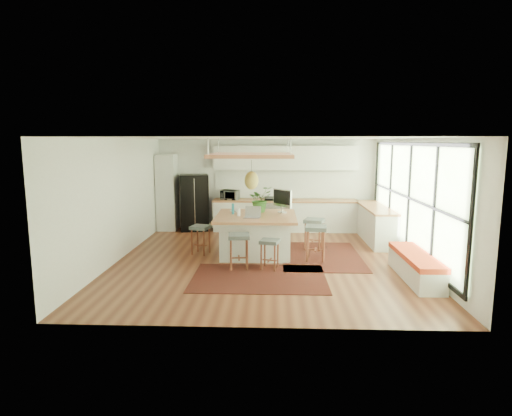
{
  "coord_description": "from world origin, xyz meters",
  "views": [
    {
      "loc": [
        0.19,
        -9.22,
        2.64
      ],
      "look_at": [
        -0.2,
        0.5,
        1.1
      ],
      "focal_mm": 29.79,
      "sensor_mm": 36.0,
      "label": 1
    }
  ],
  "objects_px": {
    "island_plant": "(260,202)",
    "stool_near_left": "(239,252)",
    "island": "(256,235)",
    "stool_right_front": "(316,245)",
    "stool_right_back": "(314,235)",
    "microwave": "(230,194)",
    "monitor": "(282,202)",
    "fridge": "(194,199)",
    "laptop": "(252,213)",
    "stool_left_side": "(201,239)",
    "stool_near_right": "(270,253)"
  },
  "relations": [
    {
      "from": "stool_right_front",
      "to": "monitor",
      "type": "xyz_separation_m",
      "value": [
        -0.73,
        0.87,
        0.83
      ]
    },
    {
      "from": "stool_near_right",
      "to": "stool_right_back",
      "type": "distance_m",
      "value": 1.98
    },
    {
      "from": "laptop",
      "to": "stool_right_front",
      "type": "bearing_deg",
      "value": 2.97
    },
    {
      "from": "stool_left_side",
      "to": "stool_near_right",
      "type": "bearing_deg",
      "value": -35.15
    },
    {
      "from": "stool_right_back",
      "to": "laptop",
      "type": "height_order",
      "value": "laptop"
    },
    {
      "from": "monitor",
      "to": "fridge",
      "type": "bearing_deg",
      "value": -173.88
    },
    {
      "from": "stool_near_right",
      "to": "island_plant",
      "type": "distance_m",
      "value": 1.87
    },
    {
      "from": "stool_left_side",
      "to": "island_plant",
      "type": "xyz_separation_m",
      "value": [
        1.38,
        0.51,
        0.82
      ]
    },
    {
      "from": "stool_near_left",
      "to": "monitor",
      "type": "distance_m",
      "value": 2.0
    },
    {
      "from": "island",
      "to": "stool_right_back",
      "type": "bearing_deg",
      "value": 17.85
    },
    {
      "from": "island",
      "to": "stool_near_left",
      "type": "relative_size",
      "value": 2.52
    },
    {
      "from": "stool_near_left",
      "to": "microwave",
      "type": "distance_m",
      "value": 3.92
    },
    {
      "from": "microwave",
      "to": "fridge",
      "type": "bearing_deg",
      "value": -166.17
    },
    {
      "from": "stool_near_right",
      "to": "microwave",
      "type": "height_order",
      "value": "microwave"
    },
    {
      "from": "stool_right_back",
      "to": "stool_left_side",
      "type": "relative_size",
      "value": 1.12
    },
    {
      "from": "laptop",
      "to": "monitor",
      "type": "distance_m",
      "value": 1.03
    },
    {
      "from": "stool_right_front",
      "to": "stool_left_side",
      "type": "relative_size",
      "value": 1.15
    },
    {
      "from": "laptop",
      "to": "microwave",
      "type": "xyz_separation_m",
      "value": [
        -0.8,
        3.0,
        0.05
      ]
    },
    {
      "from": "island",
      "to": "stool_left_side",
      "type": "height_order",
      "value": "island"
    },
    {
      "from": "stool_right_front",
      "to": "monitor",
      "type": "relative_size",
      "value": 1.26
    },
    {
      "from": "microwave",
      "to": "island_plant",
      "type": "xyz_separation_m",
      "value": [
        0.95,
        -2.18,
        0.08
      ]
    },
    {
      "from": "fridge",
      "to": "island_plant",
      "type": "xyz_separation_m",
      "value": [
        2.02,
        -2.19,
        0.25
      ]
    },
    {
      "from": "fridge",
      "to": "laptop",
      "type": "height_order",
      "value": "fridge"
    },
    {
      "from": "island",
      "to": "laptop",
      "type": "xyz_separation_m",
      "value": [
        -0.07,
        -0.38,
        0.58
      ]
    },
    {
      "from": "island_plant",
      "to": "stool_near_left",
      "type": "bearing_deg",
      "value": -103.36
    },
    {
      "from": "stool_near_right",
      "to": "microwave",
      "type": "distance_m",
      "value": 4.09
    },
    {
      "from": "island_plant",
      "to": "stool_left_side",
      "type": "bearing_deg",
      "value": -159.65
    },
    {
      "from": "stool_left_side",
      "to": "stool_right_back",
      "type": "bearing_deg",
      "value": 10.77
    },
    {
      "from": "fridge",
      "to": "stool_left_side",
      "type": "distance_m",
      "value": 2.83
    },
    {
      "from": "stool_right_back",
      "to": "laptop",
      "type": "xyz_separation_m",
      "value": [
        -1.47,
        -0.83,
        0.7
      ]
    },
    {
      "from": "stool_right_front",
      "to": "island_plant",
      "type": "bearing_deg",
      "value": 143.33
    },
    {
      "from": "stool_right_back",
      "to": "stool_right_front",
      "type": "bearing_deg",
      "value": -93.1
    },
    {
      "from": "stool_right_back",
      "to": "microwave",
      "type": "xyz_separation_m",
      "value": [
        -2.27,
        2.17,
        0.74
      ]
    },
    {
      "from": "stool_right_front",
      "to": "microwave",
      "type": "height_order",
      "value": "microwave"
    },
    {
      "from": "stool_right_front",
      "to": "monitor",
      "type": "bearing_deg",
      "value": 130.08
    },
    {
      "from": "stool_right_front",
      "to": "island",
      "type": "bearing_deg",
      "value": 159.71
    },
    {
      "from": "island",
      "to": "stool_right_back",
      "type": "relative_size",
      "value": 2.42
    },
    {
      "from": "stool_near_right",
      "to": "island_plant",
      "type": "relative_size",
      "value": 1.0
    },
    {
      "from": "island",
      "to": "stool_right_front",
      "type": "distance_m",
      "value": 1.44
    },
    {
      "from": "fridge",
      "to": "stool_left_side",
      "type": "height_order",
      "value": "fridge"
    },
    {
      "from": "stool_right_front",
      "to": "stool_near_left",
      "type": "bearing_deg",
      "value": -157.54
    },
    {
      "from": "fridge",
      "to": "stool_near_left",
      "type": "xyz_separation_m",
      "value": [
        1.63,
        -3.82,
        -0.57
      ]
    },
    {
      "from": "fridge",
      "to": "island",
      "type": "relative_size",
      "value": 0.9
    },
    {
      "from": "stool_right_back",
      "to": "island_plant",
      "type": "bearing_deg",
      "value": -179.89
    },
    {
      "from": "stool_near_right",
      "to": "microwave",
      "type": "xyz_separation_m",
      "value": [
        -1.2,
        3.84,
        0.74
      ]
    },
    {
      "from": "stool_near_right",
      "to": "laptop",
      "type": "distance_m",
      "value": 1.16
    },
    {
      "from": "island",
      "to": "monitor",
      "type": "relative_size",
      "value": 2.98
    },
    {
      "from": "fridge",
      "to": "laptop",
      "type": "distance_m",
      "value": 3.55
    },
    {
      "from": "stool_near_left",
      "to": "monitor",
      "type": "relative_size",
      "value": 1.18
    },
    {
      "from": "laptop",
      "to": "stool_near_right",
      "type": "bearing_deg",
      "value": -56.35
    }
  ]
}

